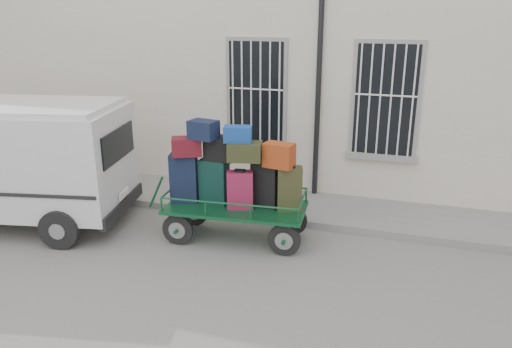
{
  "coord_description": "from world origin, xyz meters",
  "views": [
    {
      "loc": [
        2.82,
        -7.23,
        3.98
      ],
      "look_at": [
        0.22,
        1.0,
        1.12
      ],
      "focal_mm": 35.0,
      "sensor_mm": 36.0,
      "label": 1
    }
  ],
  "objects": [
    {
      "name": "van",
      "position": [
        -4.48,
        -0.07,
        1.35
      ],
      "size": [
        4.97,
        2.83,
        2.36
      ],
      "rotation": [
        0.0,
        0.0,
        0.2
      ],
      "color": "silver",
      "rests_on": "ground"
    },
    {
      "name": "sidewalk",
      "position": [
        0.0,
        2.2,
        0.07
      ],
      "size": [
        24.0,
        1.7,
        0.15
      ],
      "primitive_type": "cube",
      "color": "slate",
      "rests_on": "ground"
    },
    {
      "name": "building",
      "position": [
        0.0,
        5.5,
        3.0
      ],
      "size": [
        24.0,
        5.15,
        6.0
      ],
      "color": "beige",
      "rests_on": "ground"
    },
    {
      "name": "luggage_cart",
      "position": [
        -0.06,
        0.55,
        1.11
      ],
      "size": [
        2.95,
        1.32,
        2.18
      ],
      "rotation": [
        0.0,
        0.0,
        0.08
      ],
      "color": "black",
      "rests_on": "ground"
    },
    {
      "name": "ground",
      "position": [
        0.0,
        0.0,
        0.0
      ],
      "size": [
        80.0,
        80.0,
        0.0
      ],
      "primitive_type": "plane",
      "color": "slate",
      "rests_on": "ground"
    }
  ]
}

